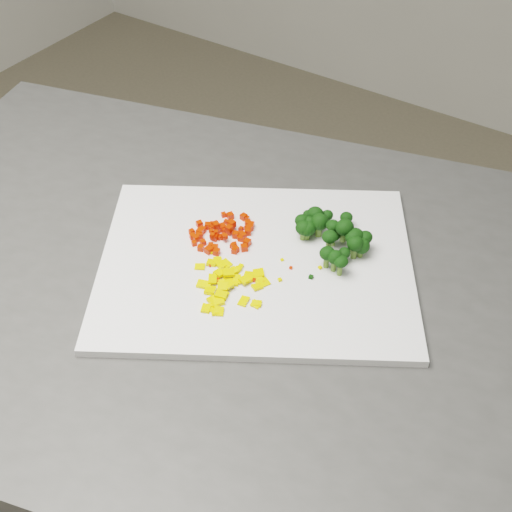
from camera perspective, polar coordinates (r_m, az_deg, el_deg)
The scene contains 143 objects.
counter_block at distance 1.26m, azimuth -2.68°, elevation -16.31°, with size 1.00×0.70×0.90m, color #3F3F3D.
cutting_board at distance 0.91m, azimuth 0.00°, elevation -0.71°, with size 0.40×0.31×0.01m, color white.
carrot_pile at distance 0.94m, azimuth -2.58°, elevation 2.19°, with size 0.09×0.09×0.02m, color red, non-canonical shape.
pepper_pile at distance 0.87m, azimuth -2.14°, elevation -2.06°, with size 0.10×0.10×0.01m, color yellow, non-canonical shape.
broccoli_pile at distance 0.92m, azimuth 5.88°, elevation 1.83°, with size 0.11×0.11×0.05m, color black, non-canonical shape.
carrot_cube_0 at distance 0.96m, azimuth -2.40°, elevation 2.76°, with size 0.01×0.01×0.01m, color red.
carrot_cube_1 at distance 0.94m, azimuth -4.81°, elevation 1.31°, with size 0.01×0.01×0.01m, color red.
carrot_cube_2 at distance 0.95m, azimuth -3.14°, elevation 2.39°, with size 0.01×0.01×0.01m, color red.
carrot_cube_3 at distance 0.93m, azimuth -3.65°, elevation 0.86°, with size 0.01×0.01×0.01m, color red.
carrot_cube_4 at distance 0.96m, azimuth -0.66°, elevation 2.61°, with size 0.01×0.01×0.01m, color red.
carrot_cube_5 at distance 0.95m, azimuth -2.21°, elevation 2.04°, with size 0.01×0.01×0.01m, color red.
carrot_cube_6 at distance 0.93m, azimuth -2.48°, elevation 1.56°, with size 0.01×0.01×0.01m, color red.
carrot_cube_7 at distance 0.94m, azimuth -0.67°, elevation 1.96°, with size 0.01×0.01×0.01m, color red.
carrot_cube_8 at distance 0.94m, azimuth -3.60°, elevation 1.97°, with size 0.01×0.01×0.01m, color red.
carrot_cube_9 at distance 0.96m, azimuth -3.73°, elevation 2.33°, with size 0.01×0.01×0.01m, color red.
carrot_cube_10 at distance 0.95m, azimuth -0.71°, elevation 2.23°, with size 0.01×0.01×0.01m, color red.
carrot_cube_11 at distance 0.95m, azimuth -2.86°, elevation 2.22°, with size 0.01×0.01×0.01m, color red.
carrot_cube_12 at distance 0.93m, azimuth -2.59°, elevation 1.64°, with size 0.01×0.01×0.01m, color red.
carrot_cube_13 at distance 0.96m, azimuth -0.41°, elevation 2.49°, with size 0.01×0.01×0.01m, color red.
carrot_cube_14 at distance 0.95m, azimuth -3.65°, elevation 2.27°, with size 0.01×0.01×0.01m, color red.
carrot_cube_15 at distance 0.92m, azimuth -0.96°, elevation 0.67°, with size 0.01×0.01×0.01m, color red.
carrot_cube_16 at distance 0.94m, azimuth -2.17°, elevation 2.20°, with size 0.01×0.01×0.01m, color red.
carrot_cube_17 at distance 0.95m, azimuth -2.00°, elevation 2.38°, with size 0.01×0.01×0.01m, color red.
carrot_cube_18 at distance 0.95m, azimuth -4.29°, elevation 2.10°, with size 0.01×0.01×0.01m, color red.
carrot_cube_19 at distance 0.93m, azimuth -4.98°, elevation 1.01°, with size 0.01×0.01×0.01m, color red.
carrot_cube_20 at distance 0.96m, azimuth -3.54°, elevation 2.59°, with size 0.01×0.01×0.01m, color red.
carrot_cube_21 at distance 0.93m, azimuth -1.73°, elevation 0.94°, with size 0.01×0.01×0.01m, color red.
carrot_cube_22 at distance 0.94m, azimuth -3.22°, elevation 1.89°, with size 0.01×0.01×0.01m, color red.
carrot_cube_23 at distance 0.94m, azimuth -4.81°, elevation 1.43°, with size 0.01×0.01×0.01m, color red.
carrot_cube_24 at distance 0.92m, azimuth -3.82°, elevation 0.47°, with size 0.01×0.01×0.01m, color red.
carrot_cube_25 at distance 0.94m, azimuth -5.10°, elevation 1.59°, with size 0.01×0.01×0.01m, color red.
carrot_cube_26 at distance 0.92m, azimuth -3.29°, elevation 0.66°, with size 0.01×0.01×0.01m, color red.
carrot_cube_27 at distance 0.97m, azimuth -2.61°, elevation 3.32°, with size 0.01×0.01×0.01m, color red.
carrot_cube_28 at distance 0.97m, azimuth -0.99°, elevation 3.16°, with size 0.01×0.01×0.01m, color red.
carrot_cube_29 at distance 0.93m, azimuth -4.26°, elevation 1.08°, with size 0.01×0.01×0.01m, color red.
carrot_cube_30 at distance 0.92m, azimuth -4.44°, elevation 0.65°, with size 0.01×0.01×0.01m, color red.
carrot_cube_31 at distance 0.94m, azimuth -4.55°, elevation 1.68°, with size 0.01×0.01×0.01m, color red.
carrot_cube_32 at distance 0.95m, azimuth -5.17°, elevation 1.96°, with size 0.01×0.01×0.01m, color red.
carrot_cube_33 at distance 0.93m, azimuth -0.72°, elevation 1.09°, with size 0.01×0.01×0.01m, color red.
carrot_cube_34 at distance 0.95m, azimuth -2.19°, elevation 1.91°, with size 0.01×0.01×0.01m, color red.
carrot_cube_35 at distance 0.97m, azimuth -2.08°, elevation 3.23°, with size 0.01×0.01×0.01m, color red.
carrot_cube_36 at distance 0.94m, azimuth -3.22°, elevation 2.48°, with size 0.01×0.01×0.01m, color red.
carrot_cube_37 at distance 0.95m, azimuth -4.34°, elevation 2.03°, with size 0.01×0.01×0.01m, color red.
carrot_cube_38 at distance 0.95m, azimuth -1.21°, elevation 2.18°, with size 0.01×0.01×0.01m, color red.
carrot_cube_39 at distance 0.96m, azimuth -4.56°, elevation 2.58°, with size 0.01×0.01×0.01m, color red.
carrot_cube_40 at distance 0.92m, azimuth -3.17°, elevation 0.33°, with size 0.01×0.01×0.01m, color red.
carrot_cube_41 at distance 0.96m, azimuth -3.87°, elevation 2.43°, with size 0.01×0.01×0.01m, color red.
carrot_cube_42 at distance 0.94m, azimuth -1.12°, elevation 1.80°, with size 0.01×0.01×0.01m, color red.
carrot_cube_43 at distance 0.96m, azimuth -3.24°, elevation 2.54°, with size 0.01×0.01×0.01m, color red.
carrot_cube_44 at distance 0.94m, azimuth -1.22°, elevation 1.41°, with size 0.01×0.01×0.01m, color red.
carrot_cube_45 at distance 0.95m, azimuth -4.50°, elevation 1.93°, with size 0.01×0.01×0.01m, color red.
carrot_cube_46 at distance 0.92m, azimuth -1.73°, elevation 0.43°, with size 0.01×0.01×0.01m, color red.
carrot_cube_47 at distance 0.95m, azimuth -1.96°, elevation 2.58°, with size 0.01×0.01×0.01m, color red.
carrot_cube_48 at distance 0.92m, azimuth -1.66°, elevation 0.53°, with size 0.01×0.01×0.01m, color red.
carrot_cube_49 at distance 0.93m, azimuth -3.52°, elevation 1.65°, with size 0.01×0.01×0.01m, color red.
carrot_cube_50 at distance 0.93m, azimuth -1.90°, elevation 0.82°, with size 0.01×0.01×0.01m, color red.
carrot_cube_51 at distance 0.94m, azimuth -1.05°, elevation 1.62°, with size 0.01×0.01×0.01m, color red.
carrot_cube_52 at distance 0.95m, azimuth -2.72°, elevation 2.33°, with size 0.01×0.01×0.01m, color red.
carrot_cube_53 at distance 0.94m, azimuth -3.32°, elevation 1.55°, with size 0.01×0.01×0.01m, color red.
carrot_cube_54 at distance 0.94m, azimuth -1.36°, elevation 1.52°, with size 0.01×0.01×0.01m, color red.
carrot_cube_55 at distance 0.94m, azimuth -2.94°, elevation 1.52°, with size 0.01×0.01×0.01m, color red.
carrot_cube_56 at distance 0.94m, azimuth -1.64°, elevation 1.71°, with size 0.01×0.01×0.01m, color red.
carrot_cube_57 at distance 0.92m, azimuth -3.75°, elevation 0.46°, with size 0.01×0.01×0.01m, color red.
carrot_cube_58 at distance 0.95m, azimuth -0.57°, elevation 2.24°, with size 0.01×0.01×0.01m, color red.
carrot_cube_59 at distance 0.97m, azimuth -0.74°, elevation 3.02°, with size 0.01×0.01×0.01m, color red.
carrot_cube_60 at distance 0.95m, azimuth -2.56°, elevation 2.10°, with size 0.01×0.01×0.01m, color red.
pepper_chunk_0 at distance 0.87m, azimuth -3.69°, elevation -2.75°, with size 0.01×0.01×0.00m, color yellow.
pepper_chunk_1 at distance 0.88m, azimuth -1.20°, elevation -1.93°, with size 0.02×0.01×0.00m, color yellow.
pepper_chunk_2 at distance 0.89m, azimuth -0.58°, elevation -1.62°, with size 0.01×0.02×0.00m, color yellow.
pepper_chunk_3 at distance 0.90m, azimuth -4.51°, elevation -0.86°, with size 0.01×0.01×0.00m, color yellow.
pepper_chunk_4 at distance 0.87m, azimuth 0.08°, elevation -2.48°, with size 0.01×0.01×0.00m, color yellow.
pepper_chunk_5 at distance 0.89m, azimuth -1.54°, elevation -1.14°, with size 0.01×0.01×0.00m, color yellow.
pepper_chunk_6 at distance 0.88m, azimuth 0.22°, elevation -1.90°, with size 0.01×0.01×0.00m, color yellow.
pepper_chunk_7 at distance 0.88m, azimuth -3.50°, elevation -1.84°, with size 0.02×0.01×0.00m, color yellow.
pepper_chunk_8 at distance 0.88m, azimuth -2.20°, elevation -2.16°, with size 0.02×0.01×0.00m, color yellow.
pepper_chunk_9 at distance 0.91m, azimuth -3.58°, elevation -0.54°, with size 0.01×0.01×0.00m, color yellow.
pepper_chunk_10 at distance 0.88m, azimuth -4.19°, elevation -2.29°, with size 0.02×0.01×0.00m, color yellow.
pepper_chunk_11 at distance 0.88m, azimuth 0.67°, elevation -2.12°, with size 0.01×0.01×0.00m, color yellow.
pepper_chunk_12 at distance 0.85m, azimuth -0.00°, elevation -3.90°, with size 0.01×0.01×0.00m, color yellow.
pepper_chunk_13 at distance 0.87m, azimuth -2.26°, elevation -2.30°, with size 0.01×0.01×0.00m, color yellow.
pepper_chunk_14 at distance 0.88m, azimuth -1.54°, elevation -1.90°, with size 0.01×0.01×0.00m, color yellow.
pepper_chunk_15 at distance 0.86m, azimuth -1.00°, elevation -3.63°, with size 0.02×0.01×0.00m, color yellow.
pepper_chunk_16 at distance 0.85m, azimuth -3.86°, elevation -4.17°, with size 0.01×0.01×0.00m, color yellow.
pepper_chunk_17 at distance 0.85m, azimuth -3.30°, elevation -4.48°, with size 0.01×0.01×0.00m, color yellow.
pepper_chunk_18 at distance 0.87m, azimuth -2.67°, elevation -2.46°, with size 0.01×0.01×0.00m, color yellow.
pepper_chunk_19 at distance 0.86m, azimuth -3.17°, elevation -3.61°, with size 0.02×0.02×0.00m, color yellow.
pepper_chunk_20 at distance 0.88m, azimuth -0.90°, elevation -1.91°, with size 0.01×0.01×0.00m, color yellow.
pepper_chunk_21 at distance 0.91m, azimuth -3.08°, elevation -0.37°, with size 0.01×0.01×0.00m, color yellow.
pepper_chunk_22 at distance 0.86m, azimuth -2.62°, elevation -3.18°, with size 0.01×0.01×0.00m, color yellow.
pepper_chunk_23 at distance 0.88m, azimuth -0.48°, elevation -1.86°, with size 0.01×0.01×0.00m, color yellow.
pepper_chunk_24 at distance 0.89m, azimuth -2.93°, elevation -1.36°, with size 0.01×0.01×0.00m, color yellow.
pepper_chunk_25 at distance 0.86m, azimuth -3.37°, elevation -3.68°, with size 0.02×0.01×0.00m, color yellow.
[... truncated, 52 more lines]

